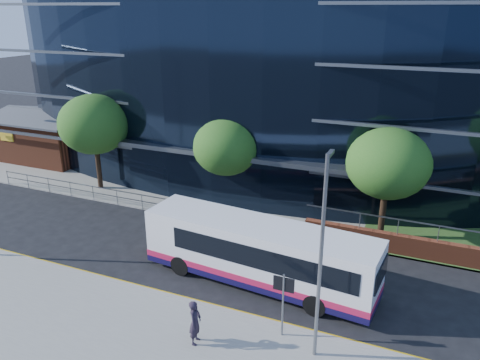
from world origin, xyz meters
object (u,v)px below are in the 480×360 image
at_px(tree_far_c, 388,164).
at_px(city_bus, 260,253).
at_px(streetlight_east, 321,255).
at_px(pedestrian, 195,322).
at_px(tree_far_b, 226,147).
at_px(brick_pavilion, 49,137).
at_px(street_sign, 283,292).
at_px(tree_far_a, 94,124).

xyz_separation_m(tree_far_c, city_bus, (-4.74, -7.18, -2.89)).
height_order(streetlight_east, pedestrian, streetlight_east).
bearing_deg(city_bus, tree_far_b, 129.47).
bearing_deg(tree_far_c, brick_pavilion, 171.18).
relative_size(tree_far_b, tree_far_c, 0.93).
bearing_deg(tree_far_c, street_sign, -103.29).
height_order(street_sign, tree_far_a, tree_far_a).
bearing_deg(brick_pavilion, tree_far_a, -26.55).
bearing_deg(pedestrian, brick_pavilion, 45.71).
relative_size(brick_pavilion, city_bus, 0.74).
bearing_deg(tree_far_c, streetlight_east, -95.11).
distance_m(brick_pavilion, pedestrian, 28.94).
xyz_separation_m(streetlight_east, city_bus, (-3.74, 3.99, -2.80)).
height_order(brick_pavilion, streetlight_east, streetlight_east).
xyz_separation_m(tree_far_a, tree_far_c, (20.00, 0.00, -0.33)).
xyz_separation_m(street_sign, tree_far_a, (-17.50, 10.59, 2.71)).
xyz_separation_m(street_sign, tree_far_c, (2.50, 10.59, 2.39)).
bearing_deg(tree_far_a, streetlight_east, -30.46).
xyz_separation_m(brick_pavilion, tree_far_c, (29.00, -4.50, 2.60)).
xyz_separation_m(street_sign, tree_far_b, (-7.50, 11.09, 2.06)).
relative_size(brick_pavilion, street_sign, 3.07).
xyz_separation_m(street_sign, pedestrian, (-2.99, -1.77, -1.06)).
xyz_separation_m(brick_pavilion, tree_far_b, (19.00, -4.00, 2.27)).
distance_m(streetlight_east, city_bus, 6.15).
height_order(street_sign, tree_far_c, tree_far_c).
bearing_deg(tree_far_b, street_sign, -55.92).
bearing_deg(tree_far_b, tree_far_a, -177.14).
distance_m(tree_far_a, pedestrian, 19.43).
relative_size(tree_far_a, pedestrian, 3.73).
relative_size(brick_pavilion, tree_far_b, 1.42).
xyz_separation_m(tree_far_a, tree_far_b, (10.00, 0.50, -0.65)).
bearing_deg(pedestrian, city_bus, -16.85).
xyz_separation_m(streetlight_east, pedestrian, (-4.49, -1.18, -3.36)).
distance_m(street_sign, pedestrian, 3.63).
relative_size(tree_far_a, city_bus, 0.60).
bearing_deg(streetlight_east, tree_far_c, 84.89).
height_order(tree_far_a, tree_far_b, tree_far_a).
distance_m(tree_far_c, pedestrian, 13.95).
bearing_deg(tree_far_a, tree_far_b, 2.86).
relative_size(tree_far_a, streetlight_east, 0.87).
bearing_deg(streetlight_east, pedestrian, -165.27).
height_order(street_sign, city_bus, city_bus).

